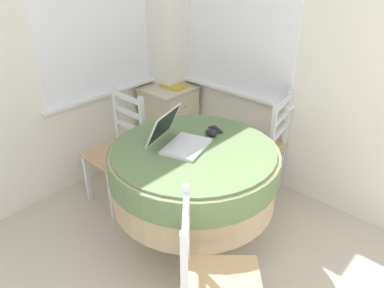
{
  "coord_description": "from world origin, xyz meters",
  "views": [
    {
      "loc": [
        -0.4,
        0.27,
        1.93
      ],
      "look_at": [
        1.32,
        1.82,
        0.69
      ],
      "focal_mm": 35.0,
      "sensor_mm": 36.0,
      "label": 1
    }
  ],
  "objects_px": {
    "dining_chair_camera_near": "(212,284)",
    "computer_mouse": "(211,133)",
    "dining_chair_near_back_window": "(119,151)",
    "laptop": "(178,139)",
    "dining_chair_near_right_window": "(262,148)",
    "cell_phone": "(216,130)",
    "corner_cabinet": "(169,122)",
    "book_on_cabinet": "(174,86)",
    "round_dining_table": "(194,171)"
  },
  "relations": [
    {
      "from": "dining_chair_camera_near",
      "to": "cell_phone",
      "type": "bearing_deg",
      "value": 38.43
    },
    {
      "from": "dining_chair_camera_near",
      "to": "book_on_cabinet",
      "type": "bearing_deg",
      "value": 49.51
    },
    {
      "from": "round_dining_table",
      "to": "computer_mouse",
      "type": "relative_size",
      "value": 11.86
    },
    {
      "from": "dining_chair_camera_near",
      "to": "computer_mouse",
      "type": "bearing_deg",
      "value": 40.21
    },
    {
      "from": "laptop",
      "to": "dining_chair_near_right_window",
      "type": "xyz_separation_m",
      "value": [
        0.86,
        -0.12,
        -0.37
      ]
    },
    {
      "from": "computer_mouse",
      "to": "dining_chair_camera_near",
      "type": "distance_m",
      "value": 1.04
    },
    {
      "from": "laptop",
      "to": "corner_cabinet",
      "type": "height_order",
      "value": "laptop"
    },
    {
      "from": "round_dining_table",
      "to": "dining_chair_camera_near",
      "type": "distance_m",
      "value": 0.82
    },
    {
      "from": "round_dining_table",
      "to": "dining_chair_camera_near",
      "type": "bearing_deg",
      "value": -131.67
    },
    {
      "from": "computer_mouse",
      "to": "cell_phone",
      "type": "xyz_separation_m",
      "value": [
        0.09,
        0.03,
        -0.02
      ]
    },
    {
      "from": "corner_cabinet",
      "to": "computer_mouse",
      "type": "bearing_deg",
      "value": -120.17
    },
    {
      "from": "cell_phone",
      "to": "dining_chair_near_right_window",
      "type": "relative_size",
      "value": 0.14
    },
    {
      "from": "computer_mouse",
      "to": "dining_chair_camera_near",
      "type": "height_order",
      "value": "dining_chair_camera_near"
    },
    {
      "from": "laptop",
      "to": "dining_chair_near_back_window",
      "type": "height_order",
      "value": "laptop"
    },
    {
      "from": "round_dining_table",
      "to": "dining_chair_near_back_window",
      "type": "bearing_deg",
      "value": 90.28
    },
    {
      "from": "dining_chair_camera_near",
      "to": "corner_cabinet",
      "type": "relative_size",
      "value": 1.28
    },
    {
      "from": "cell_phone",
      "to": "book_on_cabinet",
      "type": "relative_size",
      "value": 0.56
    },
    {
      "from": "computer_mouse",
      "to": "dining_chair_near_back_window",
      "type": "distance_m",
      "value": 0.88
    },
    {
      "from": "dining_chair_near_back_window",
      "to": "corner_cabinet",
      "type": "height_order",
      "value": "dining_chair_near_back_window"
    },
    {
      "from": "dining_chair_near_back_window",
      "to": "dining_chair_camera_near",
      "type": "height_order",
      "value": "same"
    },
    {
      "from": "computer_mouse",
      "to": "book_on_cabinet",
      "type": "relative_size",
      "value": 0.4
    },
    {
      "from": "dining_chair_near_back_window",
      "to": "dining_chair_near_right_window",
      "type": "relative_size",
      "value": 1.0
    },
    {
      "from": "laptop",
      "to": "cell_phone",
      "type": "height_order",
      "value": "laptop"
    },
    {
      "from": "computer_mouse",
      "to": "book_on_cabinet",
      "type": "xyz_separation_m",
      "value": [
        0.63,
        0.98,
        -0.06
      ]
    },
    {
      "from": "round_dining_table",
      "to": "dining_chair_camera_near",
      "type": "relative_size",
      "value": 1.21
    },
    {
      "from": "laptop",
      "to": "cell_phone",
      "type": "bearing_deg",
      "value": -6.25
    },
    {
      "from": "laptop",
      "to": "book_on_cabinet",
      "type": "xyz_separation_m",
      "value": [
        0.88,
        0.91,
        -0.09
      ]
    },
    {
      "from": "laptop",
      "to": "computer_mouse",
      "type": "distance_m",
      "value": 0.26
    },
    {
      "from": "dining_chair_near_right_window",
      "to": "cell_phone",
      "type": "bearing_deg",
      "value": 171.05
    },
    {
      "from": "laptop",
      "to": "dining_chair_near_right_window",
      "type": "height_order",
      "value": "laptop"
    },
    {
      "from": "book_on_cabinet",
      "to": "dining_chair_near_right_window",
      "type": "bearing_deg",
      "value": -90.89
    },
    {
      "from": "dining_chair_near_back_window",
      "to": "dining_chair_near_right_window",
      "type": "height_order",
      "value": "same"
    },
    {
      "from": "round_dining_table",
      "to": "computer_mouse",
      "type": "height_order",
      "value": "computer_mouse"
    },
    {
      "from": "dining_chair_near_right_window",
      "to": "dining_chair_camera_near",
      "type": "height_order",
      "value": "same"
    },
    {
      "from": "computer_mouse",
      "to": "cell_phone",
      "type": "height_order",
      "value": "computer_mouse"
    },
    {
      "from": "book_on_cabinet",
      "to": "laptop",
      "type": "bearing_deg",
      "value": -133.97
    },
    {
      "from": "computer_mouse",
      "to": "dining_chair_near_back_window",
      "type": "height_order",
      "value": "dining_chair_near_back_window"
    },
    {
      "from": "round_dining_table",
      "to": "book_on_cabinet",
      "type": "relative_size",
      "value": 4.77
    },
    {
      "from": "round_dining_table",
      "to": "corner_cabinet",
      "type": "distance_m",
      "value": 1.33
    },
    {
      "from": "dining_chair_near_right_window",
      "to": "dining_chair_camera_near",
      "type": "bearing_deg",
      "value": -156.8
    },
    {
      "from": "round_dining_table",
      "to": "computer_mouse",
      "type": "bearing_deg",
      "value": 7.96
    },
    {
      "from": "round_dining_table",
      "to": "computer_mouse",
      "type": "xyz_separation_m",
      "value": [
        0.21,
        0.03,
        0.2
      ]
    },
    {
      "from": "dining_chair_near_back_window",
      "to": "dining_chair_near_right_window",
      "type": "bearing_deg",
      "value": -45.21
    },
    {
      "from": "dining_chair_camera_near",
      "to": "laptop",
      "type": "bearing_deg",
      "value": 54.63
    },
    {
      "from": "dining_chair_near_back_window",
      "to": "book_on_cabinet",
      "type": "height_order",
      "value": "dining_chair_near_back_window"
    },
    {
      "from": "round_dining_table",
      "to": "book_on_cabinet",
      "type": "bearing_deg",
      "value": 50.24
    },
    {
      "from": "dining_chair_near_back_window",
      "to": "corner_cabinet",
      "type": "bearing_deg",
      "value": 15.68
    },
    {
      "from": "computer_mouse",
      "to": "dining_chair_camera_near",
      "type": "bearing_deg",
      "value": -139.79
    },
    {
      "from": "laptop",
      "to": "book_on_cabinet",
      "type": "bearing_deg",
      "value": 46.03
    },
    {
      "from": "cell_phone",
      "to": "round_dining_table",
      "type": "bearing_deg",
      "value": -168.46
    }
  ]
}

